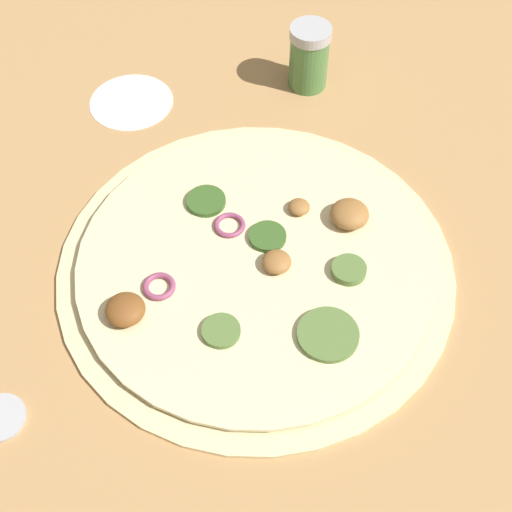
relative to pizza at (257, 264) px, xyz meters
The scene contains 4 objects.
ground_plane 0.01m from the pizza, 54.18° to the right, with size 3.00×3.00×0.00m, color tan.
pizza is the anchor object (origin of this frame).
spice_jar 0.27m from the pizza, 106.70° to the right, with size 0.05×0.05×0.08m.
flour_patch 0.27m from the pizza, 62.52° to the right, with size 0.09×0.09×0.00m.
Camera 1 is at (0.03, 0.39, 0.55)m, focal length 50.00 mm.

